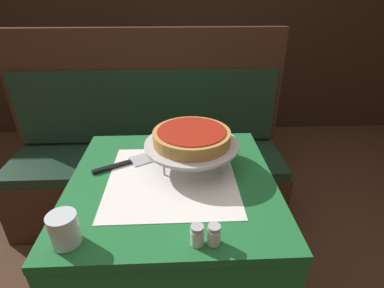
{
  "coord_description": "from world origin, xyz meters",
  "views": [
    {
      "loc": [
        0.03,
        -0.92,
        1.41
      ],
      "look_at": [
        0.08,
        0.06,
        0.89
      ],
      "focal_mm": 28.0,
      "sensor_mm": 36.0,
      "label": 1
    }
  ],
  "objects_px": {
    "pizza_pan_stand": "(192,145)",
    "pizza_server": "(126,163)",
    "salt_shaker": "(197,235)",
    "water_glass_near": "(64,229)",
    "pepper_shaker": "(214,235)",
    "booth_bench": "(149,169)",
    "condiment_caddy": "(204,67)",
    "dining_table_front": "(173,203)",
    "dining_table_rear": "(197,84)",
    "deep_dish_pizza": "(192,137)"
  },
  "relations": [
    {
      "from": "booth_bench",
      "to": "pizza_server",
      "type": "bearing_deg",
      "value": -90.94
    },
    {
      "from": "dining_table_rear",
      "to": "condiment_caddy",
      "type": "height_order",
      "value": "condiment_caddy"
    },
    {
      "from": "pepper_shaker",
      "to": "water_glass_near",
      "type": "bearing_deg",
      "value": 177.09
    },
    {
      "from": "salt_shaker",
      "to": "pizza_pan_stand",
      "type": "bearing_deg",
      "value": 89.52
    },
    {
      "from": "pizza_pan_stand",
      "to": "water_glass_near",
      "type": "distance_m",
      "value": 0.53
    },
    {
      "from": "pizza_server",
      "to": "salt_shaker",
      "type": "distance_m",
      "value": 0.5
    },
    {
      "from": "booth_bench",
      "to": "condiment_caddy",
      "type": "relative_size",
      "value": 9.5
    },
    {
      "from": "dining_table_rear",
      "to": "pizza_pan_stand",
      "type": "distance_m",
      "value": 1.5
    },
    {
      "from": "salt_shaker",
      "to": "pepper_shaker",
      "type": "relative_size",
      "value": 1.01
    },
    {
      "from": "pizza_pan_stand",
      "to": "pizza_server",
      "type": "relative_size",
      "value": 1.48
    },
    {
      "from": "booth_bench",
      "to": "dining_table_front",
      "type": "bearing_deg",
      "value": -76.99
    },
    {
      "from": "deep_dish_pizza",
      "to": "condiment_caddy",
      "type": "xyz_separation_m",
      "value": [
        0.16,
        1.41,
        -0.07
      ]
    },
    {
      "from": "booth_bench",
      "to": "salt_shaker",
      "type": "relative_size",
      "value": 27.28
    },
    {
      "from": "pizza_pan_stand",
      "to": "deep_dish_pizza",
      "type": "relative_size",
      "value": 1.23
    },
    {
      "from": "pepper_shaker",
      "to": "booth_bench",
      "type": "bearing_deg",
      "value": 105.32
    },
    {
      "from": "dining_table_front",
      "to": "salt_shaker",
      "type": "distance_m",
      "value": 0.36
    },
    {
      "from": "dining_table_front",
      "to": "pizza_server",
      "type": "bearing_deg",
      "value": 148.65
    },
    {
      "from": "booth_bench",
      "to": "pizza_server",
      "type": "xyz_separation_m",
      "value": [
        -0.01,
        -0.64,
        0.44
      ]
    },
    {
      "from": "dining_table_front",
      "to": "condiment_caddy",
      "type": "distance_m",
      "value": 1.53
    },
    {
      "from": "water_glass_near",
      "to": "pepper_shaker",
      "type": "bearing_deg",
      "value": -2.91
    },
    {
      "from": "condiment_caddy",
      "to": "dining_table_rear",
      "type": "bearing_deg",
      "value": 122.24
    },
    {
      "from": "pizza_server",
      "to": "condiment_caddy",
      "type": "distance_m",
      "value": 1.45
    },
    {
      "from": "dining_table_front",
      "to": "booth_bench",
      "type": "bearing_deg",
      "value": 103.01
    },
    {
      "from": "pizza_pan_stand",
      "to": "pizza_server",
      "type": "bearing_deg",
      "value": 174.97
    },
    {
      "from": "dining_table_front",
      "to": "deep_dish_pizza",
      "type": "bearing_deg",
      "value": 49.31
    },
    {
      "from": "water_glass_near",
      "to": "salt_shaker",
      "type": "xyz_separation_m",
      "value": [
        0.36,
        -0.02,
        -0.02
      ]
    },
    {
      "from": "pizza_pan_stand",
      "to": "pepper_shaker",
      "type": "relative_size",
      "value": 5.86
    },
    {
      "from": "pizza_pan_stand",
      "to": "pizza_server",
      "type": "height_order",
      "value": "pizza_pan_stand"
    },
    {
      "from": "booth_bench",
      "to": "water_glass_near",
      "type": "relative_size",
      "value": 17.92
    },
    {
      "from": "dining_table_front",
      "to": "pepper_shaker",
      "type": "height_order",
      "value": "pepper_shaker"
    },
    {
      "from": "pizza_pan_stand",
      "to": "salt_shaker",
      "type": "bearing_deg",
      "value": -90.48
    },
    {
      "from": "booth_bench",
      "to": "deep_dish_pizza",
      "type": "relative_size",
      "value": 5.81
    },
    {
      "from": "dining_table_front",
      "to": "dining_table_rear",
      "type": "relative_size",
      "value": 0.99
    },
    {
      "from": "booth_bench",
      "to": "condiment_caddy",
      "type": "height_order",
      "value": "booth_bench"
    },
    {
      "from": "salt_shaker",
      "to": "booth_bench",
      "type": "bearing_deg",
      "value": 103.01
    },
    {
      "from": "pizza_pan_stand",
      "to": "salt_shaker",
      "type": "height_order",
      "value": "pizza_pan_stand"
    },
    {
      "from": "deep_dish_pizza",
      "to": "dining_table_rear",
      "type": "bearing_deg",
      "value": 85.51
    },
    {
      "from": "dining_table_front",
      "to": "deep_dish_pizza",
      "type": "relative_size",
      "value": 2.66
    },
    {
      "from": "deep_dish_pizza",
      "to": "water_glass_near",
      "type": "height_order",
      "value": "deep_dish_pizza"
    },
    {
      "from": "pizza_pan_stand",
      "to": "water_glass_near",
      "type": "xyz_separation_m",
      "value": [
        -0.36,
        -0.39,
        -0.04
      ]
    },
    {
      "from": "deep_dish_pizza",
      "to": "water_glass_near",
      "type": "relative_size",
      "value": 3.08
    },
    {
      "from": "pizza_server",
      "to": "water_glass_near",
      "type": "distance_m",
      "value": 0.42
    },
    {
      "from": "pizza_server",
      "to": "salt_shaker",
      "type": "height_order",
      "value": "salt_shaker"
    },
    {
      "from": "dining_table_rear",
      "to": "pepper_shaker",
      "type": "distance_m",
      "value": 1.9
    },
    {
      "from": "salt_shaker",
      "to": "pepper_shaker",
      "type": "bearing_deg",
      "value": 0.0
    },
    {
      "from": "dining_table_front",
      "to": "deep_dish_pizza",
      "type": "distance_m",
      "value": 0.27
    },
    {
      "from": "booth_bench",
      "to": "pizza_pan_stand",
      "type": "relative_size",
      "value": 4.72
    },
    {
      "from": "dining_table_front",
      "to": "pizza_pan_stand",
      "type": "distance_m",
      "value": 0.23
    },
    {
      "from": "water_glass_near",
      "to": "pepper_shaker",
      "type": "height_order",
      "value": "water_glass_near"
    },
    {
      "from": "deep_dish_pizza",
      "to": "water_glass_near",
      "type": "distance_m",
      "value": 0.54
    }
  ]
}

